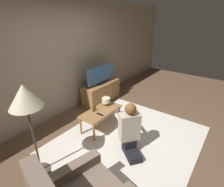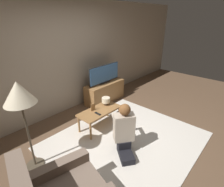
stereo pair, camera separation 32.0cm
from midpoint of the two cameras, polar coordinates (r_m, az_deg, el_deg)
The scene contains 11 objects.
ground_plane at distance 3.53m, azimuth 3.07°, elevation -14.95°, with size 10.00×10.00×0.00m, color brown.
wall_back at distance 4.22m, azimuth -19.17°, elevation 10.19°, with size 10.00×0.06×2.60m.
rug at distance 3.52m, azimuth 3.07°, elevation -14.85°, with size 2.74×2.38×0.02m.
tv_stand at distance 4.87m, azimuth -5.33°, elevation 0.38°, with size 1.19×0.41×0.54m.
tv at distance 4.68m, azimuth -5.61°, elevation 6.26°, with size 1.06×0.08×0.50m.
coffee_table at distance 3.67m, azimuth -6.15°, elevation -6.29°, with size 0.92×0.44×0.42m.
floor_lamp at distance 2.56m, azimuth -29.72°, elevation -1.99°, with size 0.43×0.43×1.45m.
person_kneeling at distance 3.01m, azimuth 2.66°, elevation -11.42°, with size 0.66×0.76×0.93m.
picture_frame at distance 3.61m, azimuth -8.38°, elevation -4.74°, with size 0.11×0.01×0.15m.
table_lamp at distance 3.81m, azimuth -4.35°, elevation -2.41°, with size 0.18×0.18×0.17m.
remote at distance 3.50m, azimuth -6.66°, elevation -6.82°, with size 0.04×0.15×0.02m.
Camera 1 is at (-2.40, -1.37, 2.22)m, focal length 28.00 mm.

